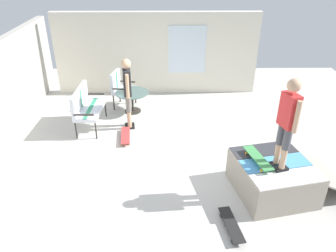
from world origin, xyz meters
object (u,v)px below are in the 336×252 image
object	(u,v)px
skate_ramp	(274,177)
patio_chair_near_house	(120,86)
person_watching	(127,89)
patio_table	(132,98)
patio_bench	(85,105)
skateboard_by_bench	(126,135)
person_skater	(288,119)
skateboard_spare	(231,225)
skateboard_on_ramp	(258,158)

from	to	relation	value
skate_ramp	patio_chair_near_house	size ratio (longest dim) A/B	2.29
person_watching	patio_table	bearing A→B (deg)	-0.47
patio_bench	skateboard_by_bench	xyz separation A→B (m)	(-0.60, -1.01, -0.53)
patio_bench	patio_table	world-z (taller)	patio_bench
person_skater	skate_ramp	bearing A→B (deg)	-10.57
patio_bench	patio_chair_near_house	bearing A→B (deg)	-30.03
skate_ramp	patio_chair_near_house	bearing A→B (deg)	40.87
skateboard_spare	patio_table	bearing A→B (deg)	24.25
skate_ramp	person_skater	world-z (taller)	person_skater
patio_chair_near_house	skateboard_spare	distance (m)	5.25
skate_ramp	skateboard_spare	distance (m)	1.34
skate_ramp	person_skater	size ratio (longest dim) A/B	1.43
skate_ramp	patio_chair_near_house	distance (m)	4.96
patio_bench	person_skater	bearing A→B (deg)	-124.33
skateboard_by_bench	skateboard_spare	size ratio (longest dim) A/B	0.99
person_watching	skateboard_by_bench	distance (m)	1.12
person_watching	skateboard_spare	bearing A→B (deg)	-150.37
patio_bench	patio_chair_near_house	distance (m)	1.41
patio_chair_near_house	person_skater	bearing A→B (deg)	-140.49
skate_ramp	skateboard_on_ramp	size ratio (longest dim) A/B	2.83
person_skater	patio_table	bearing A→B (deg)	38.88
skate_ramp	skateboard_spare	world-z (taller)	skate_ramp
patio_table	person_watching	size ratio (longest dim) A/B	0.51
patio_chair_near_house	patio_table	distance (m)	0.55
patio_bench	skateboard_spare	xyz separation A→B (m)	(-3.46, -3.01, -0.53)
patio_chair_near_house	patio_table	xyz separation A→B (m)	(-0.36, -0.36, -0.21)
skateboard_by_bench	patio_bench	bearing A→B (deg)	59.17
patio_table	skateboard_spare	bearing A→B (deg)	-155.75
person_watching	person_skater	bearing A→B (deg)	-132.83
skate_ramp	person_watching	xyz separation A→B (m)	(2.50, 2.89, 0.72)
patio_bench	skateboard_on_ramp	distance (m)	4.39
person_watching	skateboard_on_ramp	size ratio (longest dim) A/B	2.14
skateboard_spare	patio_bench	bearing A→B (deg)	41.02
skate_ramp	patio_chair_near_house	xyz separation A→B (m)	(3.74, 3.24, 0.29)
patio_chair_near_house	skateboard_by_bench	xyz separation A→B (m)	(-1.82, -0.31, -0.53)
skateboard_spare	skateboard_on_ramp	world-z (taller)	skateboard_on_ramp
skate_ramp	person_skater	distance (m)	1.28
patio_bench	patio_table	bearing A→B (deg)	-50.92
skate_ramp	person_watching	world-z (taller)	person_watching
skate_ramp	skateboard_spare	size ratio (longest dim) A/B	2.84
person_watching	patio_bench	bearing A→B (deg)	88.75
skate_ramp	patio_table	xyz separation A→B (m)	(3.39, 2.88, 0.09)
person_skater	patio_bench	bearing A→B (deg)	55.67
skate_ramp	person_watching	bearing A→B (deg)	49.10
skate_ramp	patio_table	bearing A→B (deg)	40.37
skate_ramp	skateboard_by_bench	xyz separation A→B (m)	(1.92, 2.93, -0.23)
person_watching	skateboard_by_bench	world-z (taller)	person_watching
skateboard_on_ramp	person_skater	bearing A→B (deg)	-117.05
patio_chair_near_house	person_skater	size ratio (longest dim) A/B	0.62
patio_table	skateboard_spare	world-z (taller)	patio_table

